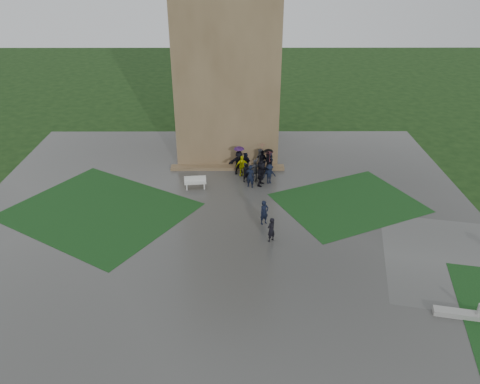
{
  "coord_description": "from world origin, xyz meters",
  "views": [
    {
      "loc": [
        0.88,
        -23.16,
        15.86
      ],
      "look_at": [
        0.97,
        4.42,
        1.2
      ],
      "focal_mm": 35.0,
      "sensor_mm": 36.0,
      "label": 1
    }
  ],
  "objects_px": {
    "tower": "(227,42)",
    "bench": "(195,182)",
    "pedestrian_mid": "(264,212)",
    "pedestrian_near": "(271,230)"
  },
  "relations": [
    {
      "from": "bench",
      "to": "pedestrian_mid",
      "type": "xyz_separation_m",
      "value": [
        4.78,
        -4.94,
        0.34
      ]
    },
    {
      "from": "pedestrian_mid",
      "to": "pedestrian_near",
      "type": "relative_size",
      "value": 1.03
    },
    {
      "from": "tower",
      "to": "bench",
      "type": "distance_m",
      "value": 11.72
    },
    {
      "from": "pedestrian_mid",
      "to": "pedestrian_near",
      "type": "distance_m",
      "value": 1.99
    },
    {
      "from": "tower",
      "to": "bench",
      "type": "relative_size",
      "value": 11.02
    },
    {
      "from": "bench",
      "to": "pedestrian_mid",
      "type": "height_order",
      "value": "pedestrian_mid"
    },
    {
      "from": "tower",
      "to": "pedestrian_near",
      "type": "distance_m",
      "value": 17.0
    },
    {
      "from": "pedestrian_mid",
      "to": "tower",
      "type": "bearing_deg",
      "value": 69.39
    },
    {
      "from": "pedestrian_mid",
      "to": "bench",
      "type": "bearing_deg",
      "value": 102.32
    },
    {
      "from": "tower",
      "to": "bench",
      "type": "height_order",
      "value": "tower"
    }
  ]
}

